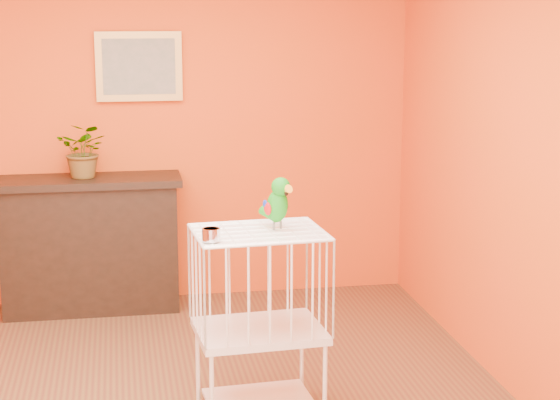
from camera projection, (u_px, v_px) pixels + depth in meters
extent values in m
plane|color=#E54915|center=(141.00, 128.00, 6.87)|extent=(4.00, 0.00, 4.00)
plane|color=#E54915|center=(189.00, 339.00, 2.53)|extent=(4.00, 0.00, 4.00)
plane|color=#E54915|center=(527.00, 173.00, 5.04)|extent=(0.00, 4.50, 4.50)
cube|color=black|center=(90.00, 248.00, 6.76)|extent=(1.24, 0.41, 0.93)
cube|color=black|center=(88.00, 181.00, 6.66)|extent=(1.32, 0.47, 0.05)
cube|color=black|center=(90.00, 254.00, 6.58)|extent=(0.87, 0.02, 0.46)
cube|color=#4E2016|center=(54.00, 265.00, 6.69)|extent=(0.05, 0.19, 0.29)
cube|color=#43572B|center=(66.00, 265.00, 6.70)|extent=(0.05, 0.19, 0.29)
cube|color=#4E2016|center=(79.00, 264.00, 6.72)|extent=(0.05, 0.19, 0.29)
cube|color=#43572B|center=(94.00, 263.00, 6.73)|extent=(0.05, 0.19, 0.29)
cube|color=#4E2016|center=(108.00, 263.00, 6.75)|extent=(0.05, 0.19, 0.29)
imported|color=#26722D|center=(85.00, 157.00, 6.59)|extent=(0.47, 0.49, 0.31)
cube|color=#BB8C42|center=(139.00, 66.00, 6.75)|extent=(0.62, 0.03, 0.50)
cube|color=gray|center=(139.00, 67.00, 6.74)|extent=(0.52, 0.01, 0.40)
cube|color=white|center=(259.00, 331.00, 4.99)|extent=(0.70, 0.56, 0.04)
cube|color=white|center=(259.00, 232.00, 4.88)|extent=(0.70, 0.56, 0.01)
cylinder|color=white|center=(212.00, 398.00, 4.75)|extent=(0.02, 0.02, 0.46)
cylinder|color=white|center=(325.00, 386.00, 4.89)|extent=(0.02, 0.02, 0.46)
cylinder|color=white|center=(198.00, 364.00, 5.19)|extent=(0.02, 0.02, 0.46)
cylinder|color=white|center=(302.00, 355.00, 5.33)|extent=(0.02, 0.02, 0.46)
cylinder|color=silver|center=(211.00, 235.00, 4.66)|extent=(0.09, 0.09, 0.06)
cylinder|color=#59544C|center=(274.00, 226.00, 4.92)|extent=(0.01, 0.01, 0.04)
cylinder|color=#59544C|center=(281.00, 225.00, 4.94)|extent=(0.01, 0.01, 0.04)
ellipsoid|color=#1B9013|center=(277.00, 206.00, 4.91)|extent=(0.17, 0.19, 0.20)
ellipsoid|color=#1B9013|center=(281.00, 187.00, 4.86)|extent=(0.13, 0.14, 0.10)
cone|color=orange|center=(286.00, 190.00, 4.83)|extent=(0.07, 0.08, 0.06)
cone|color=black|center=(285.00, 193.00, 4.84)|extent=(0.03, 0.03, 0.03)
sphere|color=black|center=(278.00, 186.00, 4.82)|extent=(0.01, 0.01, 0.01)
sphere|color=black|center=(288.00, 185.00, 4.86)|extent=(0.01, 0.01, 0.01)
ellipsoid|color=#A50C0C|center=(268.00, 209.00, 4.88)|extent=(0.05, 0.06, 0.07)
ellipsoid|color=navy|center=(285.00, 206.00, 4.95)|extent=(0.05, 0.06, 0.07)
cone|color=#1B9013|center=(270.00, 216.00, 4.97)|extent=(0.12, 0.15, 0.11)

